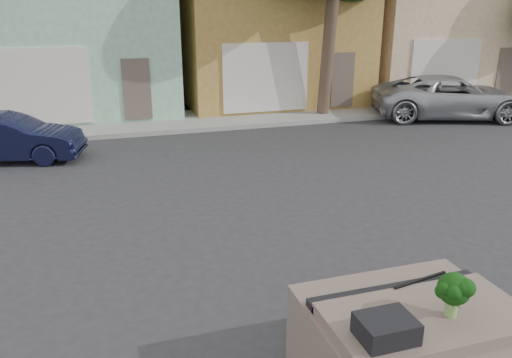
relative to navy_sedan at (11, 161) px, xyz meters
name	(u,v)px	position (x,y,z in m)	size (l,w,h in m)	color
ground_plane	(298,263)	(5.12, -7.42, 0.00)	(120.00, 120.00, 0.00)	#303033
sidewalk	(185,121)	(5.12, 3.08, 0.07)	(40.00, 3.00, 0.15)	gray
townhouse_mint	(69,8)	(1.62, 7.08, 3.77)	(7.20, 8.20, 7.55)	#91C5A4
townhouse_tan	(260,8)	(9.12, 7.08, 3.77)	(7.20, 8.20, 7.55)	#AB833E
townhouse_beige	(415,8)	(16.62, 7.08, 3.77)	(7.20, 8.20, 7.55)	#D2B088
navy_sedan	(11,161)	(0.00, 0.00, 0.00)	(1.30, 3.72, 1.23)	#121534
silver_pickup	(448,118)	(14.41, 1.06, 0.00)	(2.52, 5.47, 1.52)	#A4A5AB
car_dashboard	(413,353)	(5.12, -10.42, 0.56)	(2.00, 1.80, 1.12)	#6D5B50
instrument_hump	(386,328)	(4.54, -10.77, 1.22)	(0.48, 0.38, 0.20)	black
wiper_arm	(420,280)	(5.40, -10.04, 1.13)	(0.70, 0.03, 0.02)	black
broccoli	(453,295)	(5.30, -10.65, 1.34)	(0.36, 0.36, 0.44)	black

